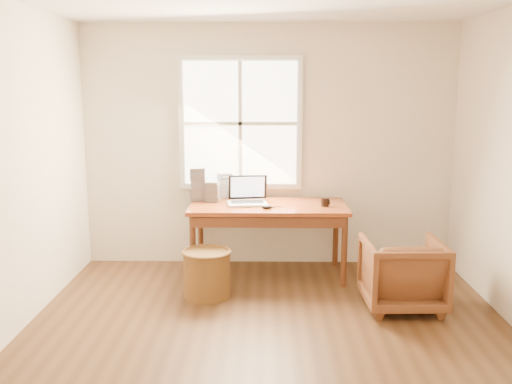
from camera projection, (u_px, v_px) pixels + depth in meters
The scene contains 11 objects.
room_shell at pixel (267, 174), 4.11m from camera, with size 4.04×4.54×2.64m.
desk at pixel (268, 206), 5.83m from camera, with size 1.60×0.80×0.04m, color brown.
armchair at pixel (402, 274), 5.02m from camera, with size 0.67×0.69×0.63m, color brown.
wicker_stool at pixel (207, 274), 5.31m from camera, with size 0.43×0.43×0.43m, color brown.
laptop at pixel (247, 189), 5.79m from camera, with size 0.42×0.45×0.32m, color silver, non-canonical shape.
mouse at pixel (267, 207), 5.62m from camera, with size 0.11×0.06×0.04m, color black.
coffee_mug at pixel (325, 202), 5.73m from camera, with size 0.08×0.08×0.09m, color black.
cd_stack_a at pixel (225, 185), 6.14m from camera, with size 0.14×0.13×0.28m, color silver.
cd_stack_b at pixel (212, 192), 5.96m from camera, with size 0.14×0.12×0.21m, color #27272C.
cd_stack_c at pixel (198, 184), 6.00m from camera, with size 0.15×0.14×0.35m, color gray.
cd_stack_d at pixel (239, 190), 6.12m from camera, with size 0.14×0.12×0.18m, color silver.
Camera 1 is at (-0.04, -3.90, 1.95)m, focal length 40.00 mm.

